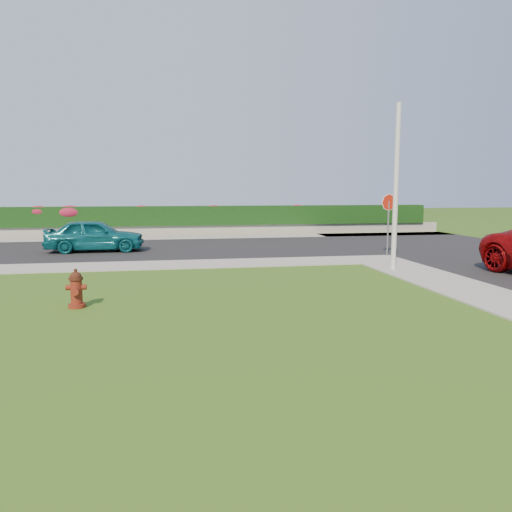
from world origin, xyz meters
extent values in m
plane|color=black|center=(0.00, 0.00, 0.00)|extent=(120.00, 120.00, 0.00)
cube|color=black|center=(-5.00, 14.00, 0.02)|extent=(26.00, 8.00, 0.04)
cube|color=gray|center=(-6.00, 9.00, 0.02)|extent=(24.00, 2.00, 0.04)
cube|color=gray|center=(7.00, 9.00, 0.02)|extent=(2.00, 2.00, 0.04)
cube|color=gray|center=(-1.00, 19.00, 0.02)|extent=(34.00, 2.00, 0.04)
cube|color=gray|center=(-1.00, 20.50, 0.30)|extent=(34.00, 0.40, 0.60)
cube|color=black|center=(-1.00, 20.60, 1.15)|extent=(32.00, 0.90, 1.10)
cylinder|color=#56170D|center=(-2.77, 2.94, 0.04)|extent=(0.37, 0.37, 0.09)
cylinder|color=#56170D|center=(-2.77, 2.94, 0.37)|extent=(0.25, 0.25, 0.57)
cylinder|color=black|center=(-2.77, 2.94, 0.66)|extent=(0.31, 0.31, 0.06)
sphere|color=black|center=(-2.77, 2.94, 0.69)|extent=(0.25, 0.25, 0.25)
cylinder|color=black|center=(-2.77, 2.94, 0.84)|extent=(0.08, 0.08, 0.08)
cylinder|color=#56170D|center=(-2.93, 2.94, 0.46)|extent=(0.11, 0.12, 0.12)
cylinder|color=#56170D|center=(-2.60, 2.94, 0.46)|extent=(0.11, 0.12, 0.12)
cylinder|color=#56170D|center=(-2.77, 2.78, 0.40)|extent=(0.17, 0.13, 0.17)
imported|color=#0D5B67|center=(-3.73, 13.30, 0.73)|extent=(4.05, 1.68, 1.37)
cylinder|color=silver|center=(6.55, 6.61, 2.68)|extent=(0.16, 0.16, 5.35)
cylinder|color=slate|center=(7.84, 9.84, 1.09)|extent=(0.06, 0.06, 2.19)
cylinder|color=#AE1B0B|center=(7.84, 9.84, 2.14)|extent=(0.63, 0.16, 0.64)
cylinder|color=white|center=(7.84, 9.84, 2.14)|extent=(0.66, 0.16, 0.68)
ellipsoid|color=#A41C43|center=(-7.62, 20.50, 1.46)|extent=(1.22, 0.78, 0.61)
ellipsoid|color=#A41C43|center=(-6.00, 20.50, 1.41)|extent=(1.48, 0.95, 0.74)
ellipsoid|color=#A41C43|center=(-2.15, 20.50, 1.49)|extent=(1.05, 0.67, 0.52)
ellipsoid|color=#A41C43|center=(1.97, 20.50, 1.48)|extent=(1.09, 0.70, 0.55)
ellipsoid|color=#A41C43|center=(7.00, 20.50, 1.49)|extent=(1.07, 0.69, 0.53)
camera|label=1|loc=(-0.77, -8.51, 2.61)|focal=35.00mm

